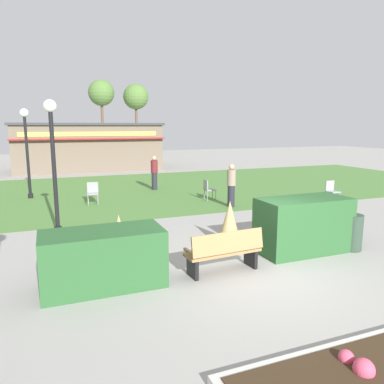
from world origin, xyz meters
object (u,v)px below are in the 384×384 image
person_strolling (231,185)px  lamppost_mid (53,150)px  lamppost_far (26,142)px  person_standing (154,173)px  park_bench (224,251)px  trash_bin (352,232)px  cafe_chair_east (93,191)px  tree_right_bg (136,97)px  food_kiosk (88,146)px  cafe_chair_west (208,188)px  cafe_chair_center (332,190)px  tree_left_bg (101,94)px  parked_car_west_slot (47,154)px

person_strolling → lamppost_mid: bearing=29.5°
lamppost_far → person_standing: 5.93m
lamppost_far → person_strolling: 9.01m
park_bench → trash_bin: (3.71, 0.16, -0.02)m
cafe_chair_east → tree_right_bg: tree_right_bg is taller
food_kiosk → person_standing: 10.57m
cafe_chair_west → lamppost_mid: bearing=-155.0°
cafe_chair_east → cafe_chair_center: 9.88m
tree_left_bg → lamppost_far: bearing=-105.4°
cafe_chair_west → tree_left_bg: (-0.36, 27.85, 6.11)m
trash_bin → cafe_chair_center: (3.85, 5.00, 0.07)m
food_kiosk → parked_car_west_slot: food_kiosk is taller
cafe_chair_east → person_strolling: size_ratio=0.53×
park_bench → food_kiosk: bearing=91.5°
person_standing → tree_left_bg: (1.04, 24.44, 5.77)m
cafe_chair_west → parked_car_west_slot: (-6.30, 21.94, 0.12)m
trash_bin → food_kiosk: 21.47m
park_bench → person_strolling: person_strolling is taller
trash_bin → tree_left_bg: 35.66m
cafe_chair_west → parked_car_west_slot: 22.83m
lamppost_mid → tree_right_bg: tree_right_bg is taller
cafe_chair_west → tree_right_bg: tree_right_bg is taller
food_kiosk → person_standing: size_ratio=6.09×
person_standing → tree_left_bg: tree_left_bg is taller
cafe_chair_center → tree_right_bg: (-1.28, 29.77, 5.78)m
lamppost_mid → person_standing: 8.05m
tree_right_bg → lamppost_far: bearing=-113.4°
park_bench → lamppost_mid: size_ratio=0.45×
parked_car_west_slot → tree_right_bg: bearing=30.0°
park_bench → lamppost_mid: bearing=125.6°
park_bench → cafe_chair_east: 8.58m
trash_bin → person_standing: (-2.21, 10.67, 0.40)m
cafe_chair_center → person_standing: (-6.06, 5.66, 0.33)m
person_strolling → cafe_chair_east: bearing=-8.9°
food_kiosk → tree_left_bg: 15.27m
lamppost_mid → trash_bin: bearing=-32.2°
parked_car_west_slot → food_kiosk: bearing=-71.0°
trash_bin → cafe_chair_east: trash_bin is taller
park_bench → tree_left_bg: bearing=85.9°
park_bench → trash_bin: size_ratio=1.87×
lamppost_far → parked_car_west_slot: 18.74m
tree_left_bg → lamppost_mid: bearing=-100.7°
cafe_chair_west → cafe_chair_center: size_ratio=1.00×
trash_bin → parked_car_west_slot: 30.04m
park_bench → person_standing: person_standing is taller
lamppost_mid → trash_bin: lamppost_mid is taller
trash_bin → cafe_chair_west: 7.29m
lamppost_mid → cafe_chair_center: (10.82, 0.63, -1.93)m
lamppost_mid → tree_left_bg: 31.55m
food_kiosk → person_strolling: 15.77m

